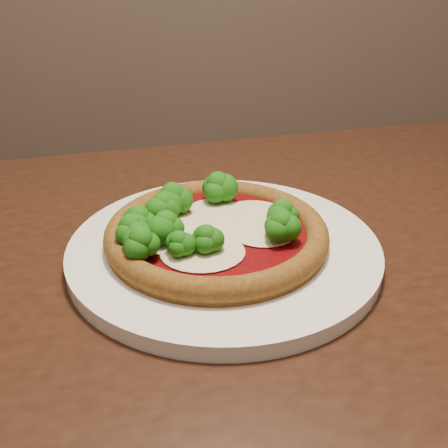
{
  "coord_description": "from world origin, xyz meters",
  "views": [
    {
      "loc": [
        0.04,
        -0.31,
        1.06
      ],
      "look_at": [
        0.08,
        0.19,
        0.79
      ],
      "focal_mm": 40.0,
      "sensor_mm": 36.0,
      "label": 1
    }
  ],
  "objects": [
    {
      "name": "plate",
      "position": [
        0.08,
        0.19,
        0.76
      ],
      "size": [
        0.36,
        0.36,
        0.02
      ],
      "primitive_type": "cylinder",
      "color": "white",
      "rests_on": "dining_table"
    },
    {
      "name": "dining_table",
      "position": [
        0.11,
        0.18,
        0.65
      ],
      "size": [
        1.34,
        1.04,
        0.75
      ],
      "rotation": [
        0.0,
        0.0,
        0.2
      ],
      "color": "black",
      "rests_on": "floor"
    },
    {
      "name": "pizza",
      "position": [
        0.06,
        0.19,
        0.79
      ],
      "size": [
        0.25,
        0.25,
        0.06
      ],
      "rotation": [
        0.0,
        0.0,
        0.25
      ],
      "color": "brown",
      "rests_on": "plate"
    }
  ]
}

